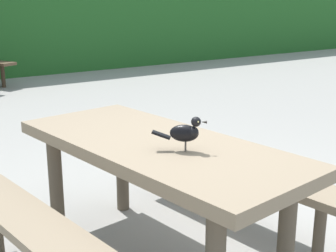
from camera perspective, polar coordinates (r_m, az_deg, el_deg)
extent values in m
cube|color=#84725B|center=(2.63, -1.39, -2.54)|extent=(1.00, 1.89, 0.07)
cylinder|color=brown|center=(2.53, 14.12, -12.91)|extent=(0.09, 0.09, 0.67)
cylinder|color=brown|center=(3.17, -13.40, -6.91)|extent=(0.09, 0.09, 0.67)
cylinder|color=brown|center=(3.43, -5.57, -4.82)|extent=(0.09, 0.09, 0.67)
cube|color=#84725B|center=(2.39, -14.58, -12.55)|extent=(0.51, 1.73, 0.05)
cube|color=#84725B|center=(3.20, 8.28, -4.91)|extent=(0.51, 1.73, 0.05)
cylinder|color=brown|center=(2.95, 17.84, -11.96)|extent=(0.07, 0.07, 0.39)
cylinder|color=brown|center=(3.69, 0.51, -5.59)|extent=(0.07, 0.07, 0.39)
ellipsoid|color=black|center=(2.43, 1.97, -0.88)|extent=(0.16, 0.15, 0.09)
ellipsoid|color=black|center=(2.42, 2.94, -0.76)|extent=(0.09, 0.09, 0.06)
sphere|color=black|center=(2.40, 3.41, 0.51)|extent=(0.05, 0.05, 0.05)
sphere|color=#EAE08C|center=(2.42, 3.72, 0.74)|extent=(0.01, 0.01, 0.01)
sphere|color=#EAE08C|center=(2.38, 3.65, 0.51)|extent=(0.01, 0.01, 0.01)
cone|color=black|center=(2.40, 4.38, 0.48)|extent=(0.03, 0.03, 0.02)
cube|color=black|center=(2.44, -0.83, -1.08)|extent=(0.10, 0.09, 0.04)
cylinder|color=#47423D|center=(2.46, 2.17, -2.32)|extent=(0.01, 0.01, 0.05)
cylinder|color=#47423D|center=(2.43, 2.10, -2.52)|extent=(0.01, 0.01, 0.05)
cylinder|color=#382B1D|center=(8.67, -19.32, 5.70)|extent=(0.07, 0.07, 0.39)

